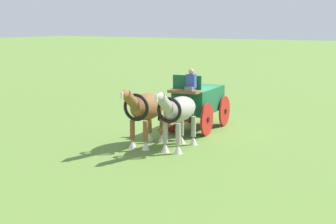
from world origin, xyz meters
TOP-DOWN VIEW (x-y plane):
  - ground_plane at (0.00, 0.00)m, footprint 220.00×220.00m
  - show_wagon at (0.14, 0.02)m, footprint 5.83×2.08m
  - draft_horse_near at (3.62, 1.14)m, footprint 3.11×1.16m
  - draft_horse_off at (3.78, -0.15)m, footprint 3.04×1.23m

SIDE VIEW (x-z plane):
  - ground_plane at x=0.00m, z-range 0.00..0.00m
  - show_wagon at x=0.14m, z-range -0.16..2.57m
  - draft_horse_near at x=3.62m, z-range 0.26..2.51m
  - draft_horse_off at x=3.78m, z-range 0.26..2.54m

